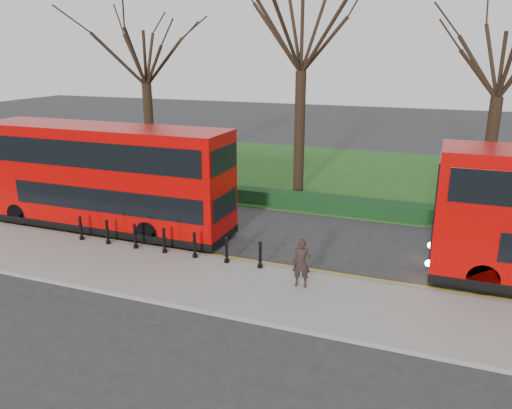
% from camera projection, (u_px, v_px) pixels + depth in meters
% --- Properties ---
extents(ground, '(120.00, 120.00, 0.00)m').
position_uv_depth(ground, '(187.00, 245.00, 21.26)').
color(ground, '#28282B').
rests_on(ground, ground).
extents(pavement, '(60.00, 4.00, 0.15)m').
position_uv_depth(pavement, '(149.00, 271.00, 18.56)').
color(pavement, gray).
rests_on(pavement, ground).
extents(kerb, '(60.00, 0.25, 0.16)m').
position_uv_depth(kerb, '(175.00, 252.00, 20.35)').
color(kerb, slate).
rests_on(kerb, ground).
extents(grass_verge, '(60.00, 18.00, 0.06)m').
position_uv_depth(grass_verge, '(290.00, 170.00, 34.66)').
color(grass_verge, '#1C4C19').
rests_on(grass_verge, ground).
extents(hedge, '(60.00, 0.90, 0.80)m').
position_uv_depth(hedge, '(247.00, 195.00, 27.22)').
color(hedge, black).
rests_on(hedge, ground).
extents(yellow_line_outer, '(60.00, 0.10, 0.01)m').
position_uv_depth(yellow_line_outer, '(179.00, 251.00, 20.64)').
color(yellow_line_outer, yellow).
rests_on(yellow_line_outer, ground).
extents(yellow_line_inner, '(60.00, 0.10, 0.01)m').
position_uv_depth(yellow_line_inner, '(181.00, 249.00, 20.82)').
color(yellow_line_inner, yellow).
rests_on(yellow_line_inner, ground).
extents(tree_left, '(6.97, 6.97, 10.89)m').
position_uv_depth(tree_left, '(144.00, 52.00, 30.60)').
color(tree_left, black).
rests_on(tree_left, ground).
extents(tree_mid, '(8.03, 8.03, 12.55)m').
position_uv_depth(tree_mid, '(302.00, 28.00, 26.84)').
color(tree_mid, black).
rests_on(tree_mid, ground).
extents(tree_right, '(6.73, 6.73, 10.52)m').
position_uv_depth(tree_right, '(503.00, 57.00, 23.88)').
color(tree_right, black).
rests_on(tree_right, ground).
extents(bollard_row, '(8.36, 0.15, 1.00)m').
position_uv_depth(bollard_row, '(164.00, 241.00, 19.96)').
color(bollard_row, black).
rests_on(bollard_row, pavement).
extents(bus_lead, '(11.98, 2.75, 4.77)m').
position_uv_depth(bus_lead, '(105.00, 178.00, 22.65)').
color(bus_lead, '#B00403').
rests_on(bus_lead, ground).
extents(pedestrian, '(0.67, 0.48, 1.71)m').
position_uv_depth(pedestrian, '(302.00, 263.00, 16.99)').
color(pedestrian, black).
rests_on(pedestrian, pavement).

